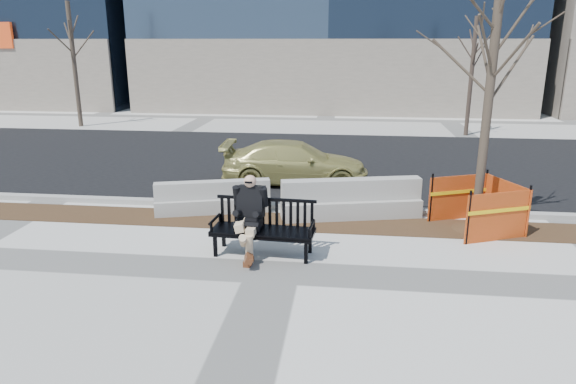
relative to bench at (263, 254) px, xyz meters
name	(u,v)px	position (x,y,z in m)	size (l,w,h in m)	color
ground	(273,272)	(0.30, -0.75, 0.00)	(120.00, 120.00, 0.00)	beige
mulch_strip	(290,222)	(0.30, 1.85, 0.00)	(40.00, 1.20, 0.02)	#47301C
asphalt_street	(311,161)	(0.30, 8.05, 0.00)	(60.00, 10.40, 0.01)	black
curb	(294,207)	(0.30, 2.80, 0.06)	(60.00, 0.25, 0.12)	#9E9B93
bench	(263,254)	(0.00, 0.00, 0.00)	(1.97, 0.71, 1.05)	black
seated_man	(250,252)	(-0.27, 0.07, 0.00)	(0.64, 1.07, 1.50)	black
tree_fence	(475,229)	(4.29, 1.89, 0.00)	(2.22, 2.22, 5.54)	#EE4C1D
sedan	(295,183)	(0.06, 5.19, 0.00)	(1.66, 4.08, 1.19)	tan
jersey_barrier_left	(214,212)	(-1.58, 2.35, 0.00)	(2.67, 0.53, 0.76)	#A2A098
jersey_barrier_right	(350,217)	(1.63, 2.37, 0.00)	(3.18, 0.64, 0.91)	#A09E96
far_tree_left	(81,126)	(-11.11, 14.22, 0.00)	(2.24, 2.24, 6.06)	#4B3D30
far_tree_right	(466,135)	(6.53, 13.84, 0.00)	(1.95, 1.95, 5.26)	#41332A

